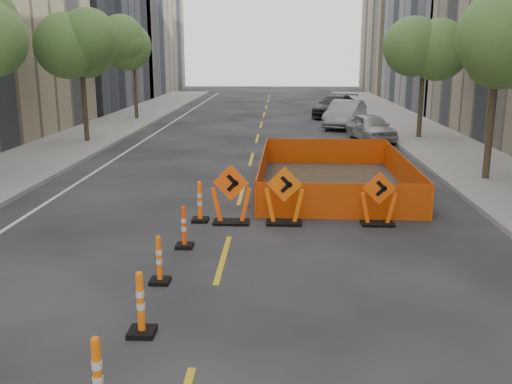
{
  "coord_description": "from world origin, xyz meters",
  "views": [
    {
      "loc": [
        1.24,
        -7.78,
        4.4
      ],
      "look_at": [
        0.65,
        5.69,
        1.1
      ],
      "focal_mm": 40.0,
      "sensor_mm": 36.0,
      "label": 1
    }
  ],
  "objects_px": {
    "channelizer_6": "(200,201)",
    "chevron_sign_right": "(379,199)",
    "channelizer_2": "(98,377)",
    "channelizer_5": "(184,227)",
    "channelizer_3": "(141,303)",
    "parked_car_far": "(335,106)",
    "channelizer_4": "(159,259)",
    "parked_car_mid": "(345,114)",
    "chevron_sign_center": "(284,196)",
    "chevron_sign_left": "(231,194)",
    "parked_car_near": "(371,127)"
  },
  "relations": [
    {
      "from": "chevron_sign_left",
      "to": "channelizer_5",
      "type": "bearing_deg",
      "value": -107.25
    },
    {
      "from": "channelizer_4",
      "to": "channelizer_5",
      "type": "relative_size",
      "value": 0.97
    },
    {
      "from": "parked_car_far",
      "to": "chevron_sign_left",
      "type": "bearing_deg",
      "value": -79.39
    },
    {
      "from": "channelizer_5",
      "to": "chevron_sign_left",
      "type": "height_order",
      "value": "chevron_sign_left"
    },
    {
      "from": "channelizer_6",
      "to": "chevron_sign_right",
      "type": "height_order",
      "value": "chevron_sign_right"
    },
    {
      "from": "chevron_sign_center",
      "to": "chevron_sign_right",
      "type": "height_order",
      "value": "chevron_sign_center"
    },
    {
      "from": "channelizer_3",
      "to": "chevron_sign_left",
      "type": "distance_m",
      "value": 6.24
    },
    {
      "from": "channelizer_6",
      "to": "chevron_sign_right",
      "type": "distance_m",
      "value": 4.7
    },
    {
      "from": "channelizer_2",
      "to": "channelizer_4",
      "type": "distance_m",
      "value": 4.22
    },
    {
      "from": "channelizer_6",
      "to": "parked_car_mid",
      "type": "bearing_deg",
      "value": 73.3
    },
    {
      "from": "channelizer_2",
      "to": "channelizer_4",
      "type": "xyz_separation_m",
      "value": [
        -0.13,
        4.21,
        -0.05
      ]
    },
    {
      "from": "chevron_sign_left",
      "to": "chevron_sign_right",
      "type": "relative_size",
      "value": 1.11
    },
    {
      "from": "channelizer_6",
      "to": "chevron_sign_center",
      "type": "bearing_deg",
      "value": -3.75
    },
    {
      "from": "chevron_sign_right",
      "to": "channelizer_5",
      "type": "bearing_deg",
      "value": -155.5
    },
    {
      "from": "parked_car_near",
      "to": "parked_car_mid",
      "type": "relative_size",
      "value": 0.82
    },
    {
      "from": "chevron_sign_center",
      "to": "parked_car_mid",
      "type": "relative_size",
      "value": 0.32
    },
    {
      "from": "parked_car_far",
      "to": "channelizer_3",
      "type": "bearing_deg",
      "value": -78.86
    },
    {
      "from": "parked_car_mid",
      "to": "channelizer_2",
      "type": "bearing_deg",
      "value": -83.67
    },
    {
      "from": "channelizer_4",
      "to": "parked_car_mid",
      "type": "distance_m",
      "value": 25.03
    },
    {
      "from": "channelizer_3",
      "to": "parked_car_far",
      "type": "height_order",
      "value": "parked_car_far"
    },
    {
      "from": "channelizer_6",
      "to": "channelizer_2",
      "type": "bearing_deg",
      "value": -90.54
    },
    {
      "from": "chevron_sign_right",
      "to": "parked_car_mid",
      "type": "distance_m",
      "value": 20.19
    },
    {
      "from": "channelizer_4",
      "to": "parked_car_mid",
      "type": "relative_size",
      "value": 0.2
    },
    {
      "from": "channelizer_2",
      "to": "chevron_sign_center",
      "type": "bearing_deg",
      "value": 74.33
    },
    {
      "from": "channelizer_3",
      "to": "parked_car_far",
      "type": "bearing_deg",
      "value": 79.39
    },
    {
      "from": "channelizer_6",
      "to": "chevron_sign_right",
      "type": "xyz_separation_m",
      "value": [
        4.7,
        -0.12,
        0.16
      ]
    },
    {
      "from": "channelizer_4",
      "to": "chevron_sign_right",
      "type": "relative_size",
      "value": 0.68
    },
    {
      "from": "channelizer_4",
      "to": "chevron_sign_left",
      "type": "height_order",
      "value": "chevron_sign_left"
    },
    {
      "from": "channelizer_4",
      "to": "chevron_sign_left",
      "type": "relative_size",
      "value": 0.62
    },
    {
      "from": "channelizer_2",
      "to": "chevron_sign_right",
      "type": "height_order",
      "value": "chevron_sign_right"
    },
    {
      "from": "channelizer_2",
      "to": "channelizer_4",
      "type": "relative_size",
      "value": 1.11
    },
    {
      "from": "parked_car_far",
      "to": "channelizer_2",
      "type": "bearing_deg",
      "value": -78.25
    },
    {
      "from": "channelizer_4",
      "to": "chevron_sign_right",
      "type": "height_order",
      "value": "chevron_sign_right"
    },
    {
      "from": "parked_car_far",
      "to": "parked_car_near",
      "type": "bearing_deg",
      "value": -63.94
    },
    {
      "from": "channelizer_5",
      "to": "parked_car_near",
      "type": "relative_size",
      "value": 0.25
    },
    {
      "from": "channelizer_2",
      "to": "parked_car_near",
      "type": "xyz_separation_m",
      "value": [
        6.84,
        23.22,
        0.14
      ]
    },
    {
      "from": "chevron_sign_left",
      "to": "chevron_sign_center",
      "type": "relative_size",
      "value": 1.03
    },
    {
      "from": "channelizer_2",
      "to": "parked_car_near",
      "type": "distance_m",
      "value": 24.2
    },
    {
      "from": "parked_car_mid",
      "to": "parked_car_far",
      "type": "relative_size",
      "value": 0.94
    },
    {
      "from": "parked_car_mid",
      "to": "parked_car_far",
      "type": "bearing_deg",
      "value": 109.16
    },
    {
      "from": "channelizer_2",
      "to": "channelizer_5",
      "type": "relative_size",
      "value": 1.08
    },
    {
      "from": "chevron_sign_center",
      "to": "parked_car_mid",
      "type": "distance_m",
      "value": 20.52
    },
    {
      "from": "parked_car_near",
      "to": "parked_car_mid",
      "type": "distance_m",
      "value": 5.3
    },
    {
      "from": "channelizer_5",
      "to": "parked_car_near",
      "type": "xyz_separation_m",
      "value": [
        6.83,
        16.89,
        0.18
      ]
    },
    {
      "from": "channelizer_3",
      "to": "channelizer_2",
      "type": "bearing_deg",
      "value": -90.53
    },
    {
      "from": "channelizer_2",
      "to": "chevron_sign_center",
      "type": "height_order",
      "value": "chevron_sign_center"
    },
    {
      "from": "channelizer_3",
      "to": "channelizer_4",
      "type": "bearing_deg",
      "value": 94.06
    },
    {
      "from": "channelizer_4",
      "to": "channelizer_5",
      "type": "xyz_separation_m",
      "value": [
        0.14,
        2.11,
        0.01
      ]
    },
    {
      "from": "channelizer_4",
      "to": "channelizer_5",
      "type": "distance_m",
      "value": 2.11
    },
    {
      "from": "chevron_sign_right",
      "to": "parked_car_far",
      "type": "bearing_deg",
      "value": 89.18
    }
  ]
}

